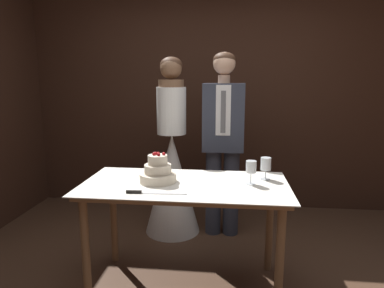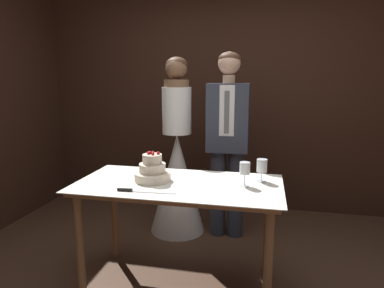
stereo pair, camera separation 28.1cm
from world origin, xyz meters
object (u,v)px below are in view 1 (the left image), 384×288
Objects in this scene: wine_glass_near at (266,165)px; tiered_cake at (158,172)px; cake_knife at (144,192)px; groom at (223,137)px; wine_glass_middle at (251,168)px; bride at (172,170)px; cake_table at (185,196)px.

tiered_cake is at bearing -168.94° from wine_glass_near.
groom reaches higher than cake_knife.
wine_glass_near is 0.98× the size of wine_glass_middle.
bride is (-0.02, 1.15, -0.16)m from cake_knife.
wine_glass_middle is 0.10× the size of groom.
groom is at bearing 74.81° from cake_table.
wine_glass_middle reaches higher than cake_knife.
tiered_cake is 0.66× the size of cake_knife.
wine_glass_middle is at bearing -76.32° from groom.
groom reaches higher than cake_table.
cake_table is at bearing -105.19° from groom.
wine_glass_near reaches higher than cake_table.
groom reaches higher than bride.
wine_glass_middle is at bearing 18.84° from cake_knife.
wine_glass_near is 1.14m from bride.
wine_glass_near reaches higher than cake_knife.
cake_knife is 1.26m from groom.
bride is at bearing 87.62° from cake_knife.
wine_glass_middle is 1.16m from bride.
wine_glass_near is at bearing 23.83° from cake_knife.
wine_glass_middle reaches higher than cake_table.
cake_table is 8.69× the size of wine_glass_middle.
bride is (-0.71, 0.88, -0.27)m from wine_glass_middle.
wine_glass_near is (0.77, 0.15, 0.03)m from tiered_cake.
cake_table is at bearing -164.26° from wine_glass_near.
wine_glass_near is at bearing 48.97° from wine_glass_middle.
tiered_cake is 0.15× the size of groom.
tiered_cake reaches higher than wine_glass_near.
bride is at bearing 179.94° from groom.
groom is (0.48, 1.15, 0.18)m from cake_knife.
wine_glass_middle is (-0.11, -0.13, 0.01)m from wine_glass_near.
bride reaches higher than cake_knife.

